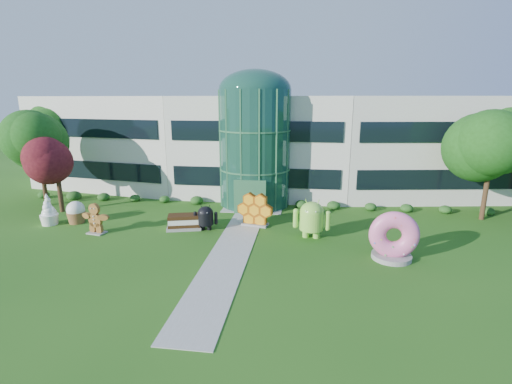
% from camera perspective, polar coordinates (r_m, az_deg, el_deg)
% --- Properties ---
extents(ground, '(140.00, 140.00, 0.00)m').
position_cam_1_polar(ground, '(21.87, -4.52, -10.40)').
color(ground, '#215114').
rests_on(ground, ground).
extents(building, '(46.00, 15.00, 9.30)m').
position_cam_1_polar(building, '(37.93, 1.10, 7.46)').
color(building, beige).
rests_on(building, ground).
extents(atrium, '(6.00, 6.00, 9.80)m').
position_cam_1_polar(atrium, '(31.99, -0.15, 6.67)').
color(atrium, '#194738').
rests_on(atrium, ground).
extents(walkway, '(2.40, 20.00, 0.04)m').
position_cam_1_polar(walkway, '(23.66, -3.50, -8.37)').
color(walkway, '#9E9E93').
rests_on(walkway, ground).
extents(tree_red, '(4.00, 4.00, 6.00)m').
position_cam_1_polar(tree_red, '(33.99, -28.19, 2.18)').
color(tree_red, '#3F0C14').
rests_on(tree_red, ground).
extents(trees_backdrop, '(52.00, 8.00, 8.40)m').
position_cam_1_polar(trees_backdrop, '(33.07, 0.09, 5.69)').
color(trees_backdrop, '#184812').
rests_on(trees_backdrop, ground).
extents(android_green, '(2.75, 1.99, 2.92)m').
position_cam_1_polar(android_green, '(24.93, 8.55, -3.79)').
color(android_green, '#88D444').
rests_on(android_green, ground).
extents(android_black, '(1.87, 1.33, 2.03)m').
position_cam_1_polar(android_black, '(26.47, -7.77, -3.70)').
color(android_black, black).
rests_on(android_black, ground).
extents(donut, '(2.93, 1.57, 2.95)m').
position_cam_1_polar(donut, '(22.85, 20.39, -6.20)').
color(donut, '#DD548A').
rests_on(donut, ground).
extents(gingerbread, '(2.49, 1.32, 2.18)m').
position_cam_1_polar(gingerbread, '(27.81, -23.49, -3.73)').
color(gingerbread, brown).
rests_on(gingerbread, ground).
extents(ice_cream_sandwich, '(2.65, 1.80, 1.08)m').
position_cam_1_polar(ice_cream_sandwich, '(27.02, -11.01, -4.52)').
color(ice_cream_sandwich, black).
rests_on(ice_cream_sandwich, ground).
extents(honeycomb, '(2.96, 1.56, 2.21)m').
position_cam_1_polar(honeycomb, '(27.10, -0.15, -2.94)').
color(honeycomb, orange).
rests_on(honeycomb, ground).
extents(froyo, '(1.68, 1.68, 2.33)m').
position_cam_1_polar(froyo, '(31.27, -29.33, -2.34)').
color(froyo, white).
rests_on(froyo, ground).
extents(cupcake, '(1.82, 1.82, 1.69)m').
position_cam_1_polar(cupcake, '(30.83, -25.96, -2.79)').
color(cupcake, white).
rests_on(cupcake, ground).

